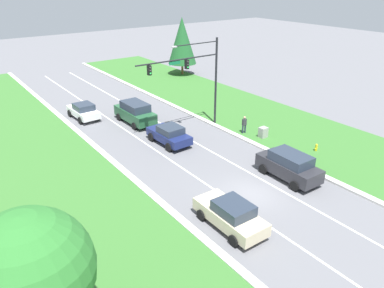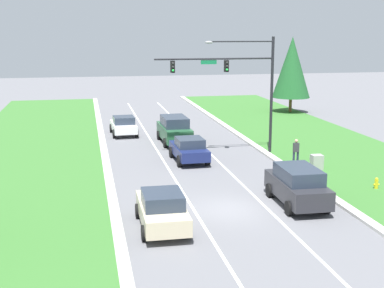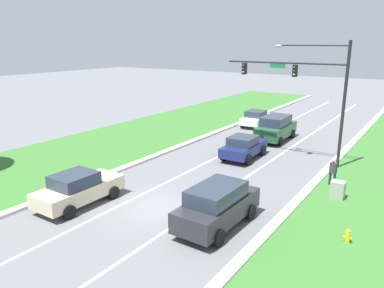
% 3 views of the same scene
% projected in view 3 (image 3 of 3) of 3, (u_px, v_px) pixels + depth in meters
% --- Properties ---
extents(ground_plane, '(160.00, 160.00, 0.00)m').
position_uv_depth(ground_plane, '(157.00, 208.00, 18.88)').
color(ground_plane, slate).
extents(curb_strip_right, '(0.50, 90.00, 0.15)m').
position_uv_depth(curb_strip_right, '(262.00, 238.00, 15.84)').
color(curb_strip_right, beige).
rests_on(curb_strip_right, ground_plane).
extents(curb_strip_left, '(0.50, 90.00, 0.15)m').
position_uv_depth(curb_strip_left, '(82.00, 184.00, 21.87)').
color(curb_strip_left, beige).
rests_on(curb_strip_left, ground_plane).
extents(grass_verge_left, '(10.00, 90.00, 0.08)m').
position_uv_depth(grass_verge_left, '(28.00, 168.00, 24.69)').
color(grass_verge_left, '#38702D').
rests_on(grass_verge_left, ground_plane).
extents(lane_stripe_inner_left, '(0.14, 81.00, 0.01)m').
position_uv_depth(lane_stripe_inner_left, '(131.00, 200.00, 19.84)').
color(lane_stripe_inner_left, white).
rests_on(lane_stripe_inner_left, ground_plane).
extents(lane_stripe_inner_right, '(0.14, 81.00, 0.01)m').
position_uv_depth(lane_stripe_inner_right, '(187.00, 217.00, 17.91)').
color(lane_stripe_inner_right, white).
rests_on(lane_stripe_inner_right, ground_plane).
extents(traffic_signal_mast, '(8.39, 0.41, 8.22)m').
position_uv_depth(traffic_signal_mast, '(308.00, 83.00, 24.69)').
color(traffic_signal_mast, black).
rests_on(traffic_signal_mast, ground_plane).
extents(navy_sedan, '(2.22, 4.40, 1.65)m').
position_uv_depth(navy_sedan, '(244.00, 147.00, 26.81)').
color(navy_sedan, navy).
rests_on(navy_sedan, ground_plane).
extents(champagne_sedan, '(2.14, 4.68, 1.72)m').
position_uv_depth(champagne_sedan, '(78.00, 188.00, 19.13)').
color(champagne_sedan, beige).
rests_on(champagne_sedan, ground_plane).
extents(charcoal_suv, '(2.21, 4.78, 1.98)m').
position_uv_depth(charcoal_suv, '(217.00, 205.00, 16.78)').
color(charcoal_suv, '#28282D').
rests_on(charcoal_suv, ground_plane).
extents(forest_suv, '(2.28, 5.11, 2.11)m').
position_uv_depth(forest_suv, '(276.00, 128.00, 31.68)').
color(forest_suv, '#235633').
rests_on(forest_suv, ground_plane).
extents(white_sedan, '(2.21, 4.32, 1.60)m').
position_uv_depth(white_sedan, '(256.00, 118.00, 37.02)').
color(white_sedan, white).
rests_on(white_sedan, ground_plane).
extents(utility_cabinet, '(0.70, 0.60, 1.00)m').
position_uv_depth(utility_cabinet, '(338.00, 190.00, 19.84)').
color(utility_cabinet, '#9E9E99').
rests_on(utility_cabinet, ground_plane).
extents(pedestrian, '(0.41, 0.28, 1.69)m').
position_uv_depth(pedestrian, '(333.00, 171.00, 21.48)').
color(pedestrian, '#232842').
rests_on(pedestrian, ground_plane).
extents(fire_hydrant, '(0.34, 0.20, 0.70)m').
position_uv_depth(fire_hydrant, '(348.00, 237.00, 15.42)').
color(fire_hydrant, gold).
rests_on(fire_hydrant, ground_plane).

